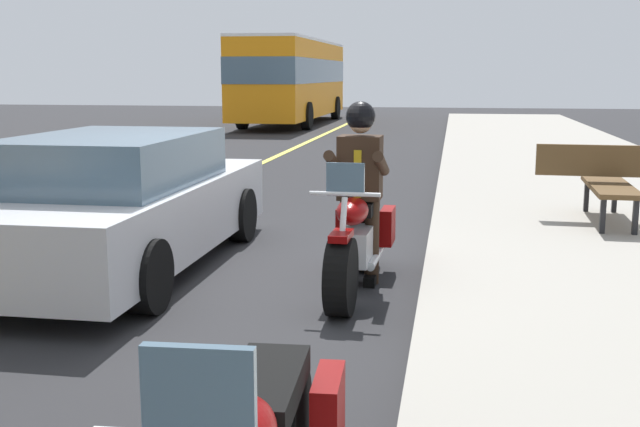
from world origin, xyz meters
name	(u,v)px	position (x,y,z in m)	size (l,w,h in m)	color
ground_plane	(215,281)	(0.00, 0.00, 0.00)	(80.00, 80.00, 0.00)	#28282B
lane_center_stripe	(26,272)	(0.00, -2.00, 0.01)	(60.00, 0.16, 0.01)	#E5DB4C
motorcycle_main	(357,241)	(0.01, 1.39, 0.45)	(2.21, 0.62, 1.26)	black
rider_main	(360,177)	(-0.18, 1.39, 1.04)	(0.63, 0.55, 1.74)	black
bus_near	(292,77)	(-23.61, -4.17, 1.87)	(11.05, 2.70, 3.30)	orange
car_silver	(121,203)	(-0.32, -1.08, 0.69)	(4.60, 1.92, 1.40)	silver
bench_sidewalk	(610,177)	(-3.13, 4.20, 0.71)	(1.82, 1.80, 0.95)	brown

